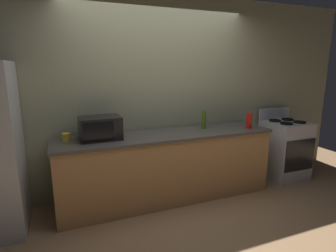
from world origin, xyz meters
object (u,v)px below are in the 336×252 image
Objects in this scene: microwave at (100,128)px; mug_yellow at (66,137)px; bottle_hot_sauce at (249,121)px; stove_range at (284,149)px; bottle_olive_oil at (204,120)px.

mug_yellow is at bearing 171.49° from microwave.
bottle_hot_sauce is 2.27× the size of mug_yellow.
bottle_hot_sauce is 2.40m from mug_yellow.
stove_range is 11.34× the size of mug_yellow.
microwave is (-2.84, 0.05, 0.57)m from stove_range.
bottle_hot_sauce reaches higher than stove_range.
bottle_hot_sauce is 0.63m from bottle_olive_oil.
bottle_olive_oil is (1.41, 0.02, -0.01)m from microwave.
microwave is 0.40m from mug_yellow.
bottle_olive_oil reaches higher than bottle_hot_sauce.
stove_range is at bearing -2.87° from bottle_olive_oil.
mug_yellow is at bearing 178.13° from stove_range.
stove_range is at bearing 8.92° from bottle_hot_sauce.
bottle_hot_sauce is (-0.84, -0.13, 0.55)m from stove_range.
microwave is at bearing -179.03° from bottle_olive_oil.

